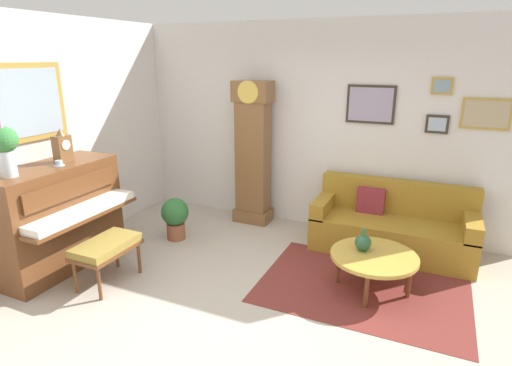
# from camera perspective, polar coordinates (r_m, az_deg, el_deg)

# --- Properties ---
(ground_plane) EXTENTS (6.40, 6.00, 0.10)m
(ground_plane) POSITION_cam_1_polar(r_m,az_deg,el_deg) (4.19, -2.66, -17.51)
(ground_plane) COLOR #B2A899
(wall_left) EXTENTS (0.13, 4.90, 2.80)m
(wall_left) POSITION_cam_1_polar(r_m,az_deg,el_deg) (5.26, -29.20, 4.87)
(wall_left) COLOR silver
(wall_left) RESTS_ON ground_plane
(wall_back) EXTENTS (5.30, 0.13, 2.80)m
(wall_back) POSITION_cam_1_polar(r_m,az_deg,el_deg) (5.76, 8.15, 7.68)
(wall_back) COLOR silver
(wall_back) RESTS_ON ground_plane
(area_rug) EXTENTS (2.10, 1.50, 0.01)m
(area_rug) POSITION_cam_1_polar(r_m,az_deg,el_deg) (4.61, 14.49, -13.82)
(area_rug) COLOR maroon
(area_rug) RESTS_ON ground_plane
(piano) EXTENTS (0.87, 1.44, 1.19)m
(piano) POSITION_cam_1_polar(r_m,az_deg,el_deg) (5.16, -25.77, -4.21)
(piano) COLOR brown
(piano) RESTS_ON ground_plane
(piano_bench) EXTENTS (0.42, 0.70, 0.48)m
(piano_bench) POSITION_cam_1_polar(r_m,az_deg,el_deg) (4.66, -19.98, -8.41)
(piano_bench) COLOR brown
(piano_bench) RESTS_ON ground_plane
(grandfather_clock) EXTENTS (0.52, 0.34, 2.03)m
(grandfather_clock) POSITION_cam_1_polar(r_m,az_deg,el_deg) (5.85, -0.43, 3.60)
(grandfather_clock) COLOR brown
(grandfather_clock) RESTS_ON ground_plane
(couch) EXTENTS (1.90, 0.80, 0.84)m
(couch) POSITION_cam_1_polar(r_m,az_deg,el_deg) (5.42, 18.31, -5.68)
(couch) COLOR olive
(couch) RESTS_ON ground_plane
(coffee_table) EXTENTS (0.88, 0.88, 0.40)m
(coffee_table) POSITION_cam_1_polar(r_m,az_deg,el_deg) (4.43, 15.99, -9.82)
(coffee_table) COLOR gold
(coffee_table) RESTS_ON ground_plane
(mantel_clock) EXTENTS (0.13, 0.18, 0.38)m
(mantel_clock) POSITION_cam_1_polar(r_m,az_deg,el_deg) (5.08, -25.20, 4.53)
(mantel_clock) COLOR brown
(mantel_clock) RESTS_ON piano
(flower_vase) EXTENTS (0.26, 0.26, 0.58)m
(flower_vase) POSITION_cam_1_polar(r_m,az_deg,el_deg) (4.66, -31.43, 4.45)
(flower_vase) COLOR silver
(flower_vase) RESTS_ON piano
(teacup) EXTENTS (0.12, 0.12, 0.06)m
(teacup) POSITION_cam_1_polar(r_m,az_deg,el_deg) (4.95, -25.60, 2.42)
(teacup) COLOR #ADC6D6
(teacup) RESTS_ON piano
(green_jug) EXTENTS (0.17, 0.17, 0.24)m
(green_jug) POSITION_cam_1_polar(r_m,az_deg,el_deg) (4.45, 14.59, -7.96)
(green_jug) COLOR #234C33
(green_jug) RESTS_ON coffee_table
(potted_plant) EXTENTS (0.36, 0.36, 0.56)m
(potted_plant) POSITION_cam_1_polar(r_m,az_deg,el_deg) (5.54, -11.12, -4.50)
(potted_plant) COLOR #935138
(potted_plant) RESTS_ON ground_plane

